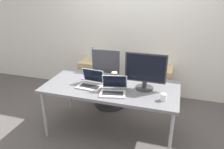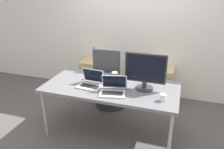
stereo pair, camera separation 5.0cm
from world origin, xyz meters
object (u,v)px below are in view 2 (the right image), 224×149
laptop_left (91,83)px  coffee_cup_brown (115,75)px  cabinet_left (95,76)px  cabinet_right (159,84)px  water_bottle (94,55)px  office_chair (110,85)px  laptop_right (113,90)px  coffee_cup_white (163,98)px  monitor (145,72)px

laptop_left → coffee_cup_brown: size_ratio=3.58×
cabinet_left → coffee_cup_brown: size_ratio=6.80×
cabinet_left → laptop_left: size_ratio=1.90×
cabinet_right → water_bottle: (-1.30, 0.00, 0.46)m
office_chair → water_bottle: (-0.49, 0.50, 0.36)m
laptop_right → coffee_cup_white: 0.63m
office_chair → cabinet_right: 0.95m
cabinet_right → laptop_left: laptop_left is taller
water_bottle → coffee_cup_white: size_ratio=3.23×
office_chair → cabinet_right: office_chair is taller
laptop_right → coffee_cup_white: laptop_right is taller
cabinet_left → laptop_right: bearing=-58.8°
water_bottle → laptop_left: bearing=-69.2°
laptop_right → monitor: bearing=34.0°
monitor → coffee_cup_white: bearing=-43.1°
cabinet_right → coffee_cup_white: bearing=-82.7°
laptop_right → monitor: size_ratio=0.67×
cabinet_right → laptop_right: 1.54m
cabinet_right → laptop_left: (-0.81, -1.29, 0.48)m
cabinet_left → monitor: size_ratio=1.21×
office_chair → cabinet_left: office_chair is taller
cabinet_right → laptop_right: bearing=-108.0°
cabinet_right → monitor: monitor is taller
monitor → cabinet_left: bearing=136.3°
office_chair → laptop_left: office_chair is taller
office_chair → coffee_cup_brown: bearing=-62.3°
water_bottle → laptop_left: laptop_left is taller
office_chair → coffee_cup_brown: office_chair is taller
office_chair → water_bottle: office_chair is taller
cabinet_right → laptop_right: (-0.45, -1.39, 0.48)m
laptop_left → coffee_cup_white: (0.99, -0.11, -0.00)m
office_chair → water_bottle: 0.79m
laptop_left → laptop_right: 0.37m
cabinet_left → coffee_cup_brown: coffee_cup_brown is taller
cabinet_left → coffee_cup_brown: (0.72, -0.94, 0.48)m
cabinet_left → laptop_right: 1.70m
cabinet_left → laptop_left: 1.46m
water_bottle → coffee_cup_white: (1.48, -1.41, 0.02)m
laptop_left → coffee_cup_brown: 0.42m
cabinet_left → coffee_cup_brown: 1.28m
laptop_right → coffee_cup_white: (0.63, -0.01, -0.00)m
water_bottle → coffee_cup_brown: (0.72, -0.94, 0.02)m
laptop_left → coffee_cup_white: laptop_left is taller
coffee_cup_white → office_chair: bearing=137.4°
monitor → water_bottle: bearing=136.3°
cabinet_right → laptop_left: bearing=-122.0°
laptop_left → monitor: (0.71, 0.14, 0.20)m
water_bottle → laptop_left: 1.38m
office_chair → cabinet_left: size_ratio=1.70×
cabinet_left → monitor: 1.80m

